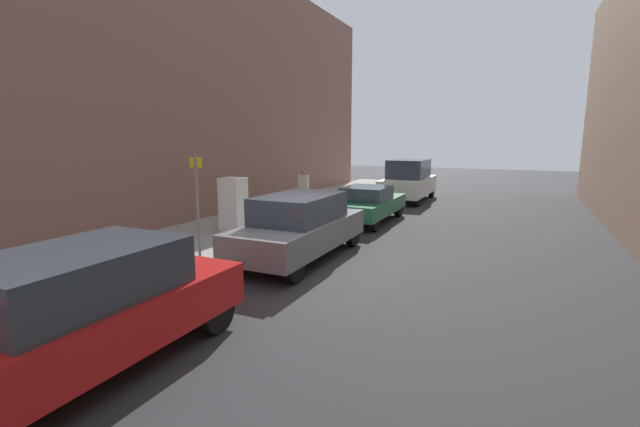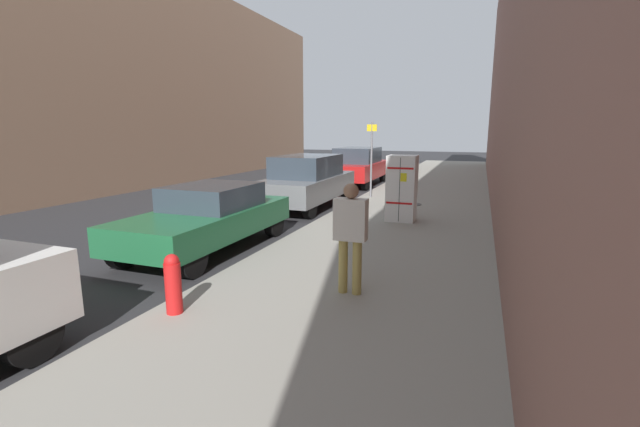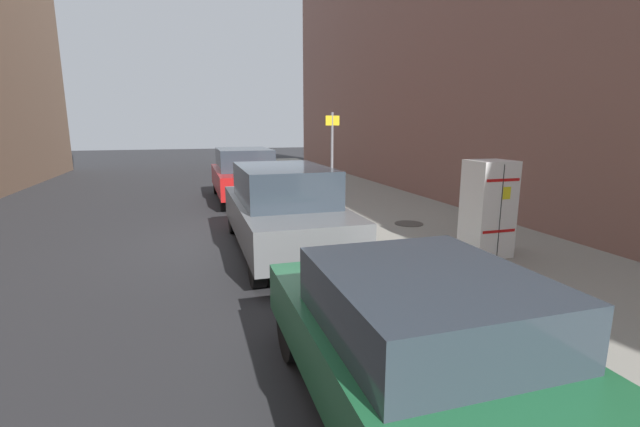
# 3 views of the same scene
# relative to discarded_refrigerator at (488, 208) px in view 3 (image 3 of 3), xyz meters

# --- Properties ---
(ground_plane) EXTENTS (80.00, 80.00, 0.00)m
(ground_plane) POSITION_rel_discarded_refrigerator_xyz_m (3.95, -2.59, -1.03)
(ground_plane) COLOR #28282B
(sidewalk_slab) EXTENTS (4.55, 44.00, 0.14)m
(sidewalk_slab) POSITION_rel_discarded_refrigerator_xyz_m (-0.08, -2.59, -0.96)
(sidewalk_slab) COLOR gray
(sidewalk_slab) RESTS_ON ground
(building_facade_near) EXTENTS (2.03, 39.60, 10.65)m
(building_facade_near) POSITION_rel_discarded_refrigerator_xyz_m (-3.37, -2.59, 4.30)
(building_facade_near) COLOR #7F564C
(building_facade_near) RESTS_ON ground
(discarded_refrigerator) EXTENTS (0.76, 0.70, 1.78)m
(discarded_refrigerator) POSITION_rel_discarded_refrigerator_xyz_m (0.00, 0.00, 0.00)
(discarded_refrigerator) COLOR white
(discarded_refrigerator) RESTS_ON sidewalk_slab
(manhole_cover) EXTENTS (0.70, 0.70, 0.02)m
(manhole_cover) POSITION_rel_discarded_refrigerator_xyz_m (0.13, -2.70, -0.88)
(manhole_cover) COLOR #47443F
(manhole_cover) RESTS_ON sidewalk_slab
(street_sign_post) EXTENTS (0.36, 0.07, 2.72)m
(street_sign_post) POSITION_rel_discarded_refrigerator_xyz_m (1.78, -3.81, 0.63)
(street_sign_post) COLOR slate
(street_sign_post) RESTS_ON sidewalk_slab
(parked_suv_red) EXTENTS (1.94, 4.78, 1.76)m
(parked_suv_red) POSITION_rel_discarded_refrigerator_xyz_m (3.49, -8.16, -0.11)
(parked_suv_red) COLOR red
(parked_suv_red) RESTS_ON ground
(parked_suv_gray) EXTENTS (1.91, 4.87, 1.74)m
(parked_suv_gray) POSITION_rel_discarded_refrigerator_xyz_m (3.49, -1.79, -0.13)
(parked_suv_gray) COLOR slate
(parked_suv_gray) RESTS_ON ground
(parked_sedan_green) EXTENTS (1.82, 4.46, 1.40)m
(parked_sedan_green) POSITION_rel_discarded_refrigerator_xyz_m (3.49, 3.88, -0.29)
(parked_sedan_green) COLOR #1E6038
(parked_sedan_green) RESTS_ON ground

